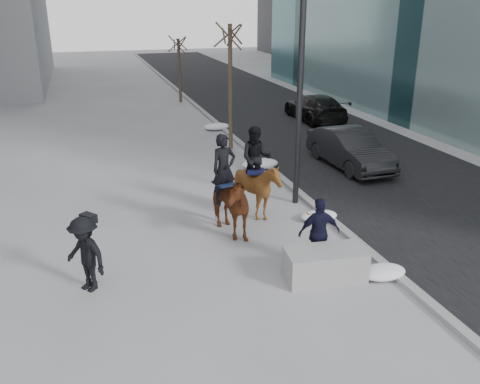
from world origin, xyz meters
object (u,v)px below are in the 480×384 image
object	(u,v)px
mounted_left	(225,199)
mounted_right	(257,182)
car_near	(350,149)
planter	(325,264)

from	to	relation	value
mounted_left	mounted_right	xyz separation A→B (m)	(1.20, 0.84, 0.06)
car_near	mounted_right	xyz separation A→B (m)	(-5.05, -3.62, 0.37)
car_near	mounted_left	distance (m)	7.68
mounted_left	mounted_right	world-z (taller)	mounted_left
car_near	mounted_left	size ratio (longest dim) A/B	1.58
planter	mounted_right	size ratio (longest dim) A/B	0.67
planter	car_near	size ratio (longest dim) A/B	0.41
mounted_left	mounted_right	bearing A→B (deg)	34.93
planter	mounted_left	xyz separation A→B (m)	(-1.53, 3.05, 0.68)
planter	mounted_right	xyz separation A→B (m)	(-0.33, 3.89, 0.74)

